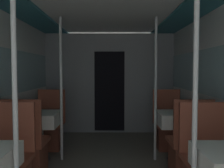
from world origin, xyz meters
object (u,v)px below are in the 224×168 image
object	(u,v)px
support_pole_right_1	(154,89)
support_pole_left_0	(14,107)
support_pole_left_1	(60,89)
support_pole_right_0	(194,107)
dining_table_left_1	(38,121)
chair_left_near_1	(26,153)
chair_left_far_1	(48,131)
chair_right_near_1	(187,153)
dining_table_right_1	(176,121)
chair_right_far_1	(167,131)

from	to	relation	value
support_pole_right_1	support_pole_left_0	bearing A→B (deg)	-128.60
support_pole_left_1	support_pole_right_0	xyz separation A→B (m)	(1.40, -1.75, 0.00)
dining_table_left_1	chair_left_near_1	distance (m)	0.63
chair_left_far_1	chair_right_near_1	xyz separation A→B (m)	(2.05, -1.12, 0.00)
dining_table_right_1	chair_right_far_1	bearing A→B (deg)	90.00
chair_left_near_1	support_pole_right_1	world-z (taller)	support_pole_right_1
support_pole_left_0	chair_right_near_1	distance (m)	2.23
support_pole_left_1	support_pole_right_1	xyz separation A→B (m)	(1.40, 0.00, 0.00)
dining_table_left_1	support_pole_left_1	bearing A→B (deg)	-0.00
support_pole_left_1	chair_right_far_1	size ratio (longest dim) A/B	2.12
chair_left_near_1	support_pole_right_1	bearing A→B (deg)	17.94
chair_left_far_1	support_pole_left_1	size ratio (longest dim) A/B	0.47
support_pole_right_1	chair_left_near_1	bearing A→B (deg)	-162.06
dining_table_right_1	chair_left_near_1	bearing A→B (deg)	-164.76
chair_left_far_1	support_pole_right_0	world-z (taller)	support_pole_right_0
chair_right_far_1	support_pole_right_1	world-z (taller)	support_pole_right_1
support_pole_left_0	chair_right_far_1	xyz separation A→B (m)	(1.72, 2.31, -0.77)
support_pole_right_0	chair_right_far_1	size ratio (longest dim) A/B	2.12
chair_left_near_1	support_pole_right_0	size ratio (longest dim) A/B	0.47
chair_left_near_1	dining_table_right_1	xyz separation A→B (m)	(2.05, 0.56, 0.29)
support_pole_left_1	chair_right_far_1	bearing A→B (deg)	17.94
support_pole_left_0	chair_left_far_1	bearing A→B (deg)	98.02
support_pole_left_0	chair_right_near_1	size ratio (longest dim) A/B	2.12
chair_left_near_1	chair_right_near_1	size ratio (longest dim) A/B	1.00
chair_left_far_1	dining_table_right_1	bearing A→B (deg)	164.76
chair_left_near_1	support_pole_left_1	xyz separation A→B (m)	(0.33, 0.56, 0.77)
chair_left_near_1	dining_table_right_1	distance (m)	2.14
support_pole_left_0	support_pole_right_1	size ratio (longest dim) A/B	1.00
support_pole_left_1	support_pole_right_1	bearing A→B (deg)	0.00
dining_table_left_1	chair_right_near_1	xyz separation A→B (m)	(2.05, -0.56, -0.29)
support_pole_right_1	dining_table_right_1	bearing A→B (deg)	0.00
chair_left_far_1	chair_right_near_1	bearing A→B (deg)	151.42
dining_table_left_1	chair_right_near_1	distance (m)	2.14
chair_right_near_1	chair_right_far_1	size ratio (longest dim) A/B	1.00
chair_right_near_1	chair_left_far_1	bearing A→B (deg)	151.42
chair_right_near_1	dining_table_right_1	bearing A→B (deg)	90.00
dining_table_left_1	support_pole_right_1	xyz separation A→B (m)	(1.72, -0.00, 0.47)
chair_left_near_1	chair_right_far_1	bearing A→B (deg)	28.58
support_pole_right_0	support_pole_right_1	xyz separation A→B (m)	(0.00, 1.75, 0.00)
dining_table_right_1	chair_right_far_1	world-z (taller)	chair_right_far_1
chair_left_far_1	chair_right_near_1	distance (m)	2.33
support_pole_right_1	chair_right_far_1	bearing A→B (deg)	59.74
chair_right_far_1	chair_left_far_1	bearing A→B (deg)	0.00
chair_left_far_1	support_pole_left_1	bearing A→B (deg)	120.26
support_pole_right_0	dining_table_right_1	bearing A→B (deg)	79.47
support_pole_left_1	support_pole_right_1	world-z (taller)	same
dining_table_left_1	chair_left_far_1	world-z (taller)	chair_left_far_1
dining_table_right_1	chair_right_far_1	xyz separation A→B (m)	(-0.00, 0.56, -0.29)
chair_left_far_1	support_pole_right_1	xyz separation A→B (m)	(1.72, -0.56, 0.77)
chair_left_far_1	chair_right_far_1	xyz separation A→B (m)	(2.05, 0.00, 0.00)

